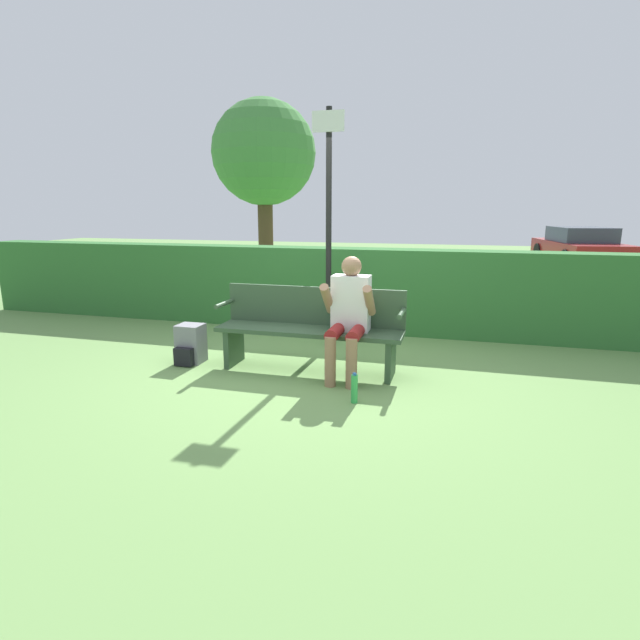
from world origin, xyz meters
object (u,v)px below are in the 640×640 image
at_px(person_seated, 349,312).
at_px(tree, 264,154).
at_px(park_bench, 311,327).
at_px(backpack, 190,345).
at_px(water_bottle, 354,389).
at_px(parked_car, 579,247).
at_px(signpost, 329,218).

bearing_deg(person_seated, tree, 118.69).
bearing_deg(park_bench, backpack, -174.25).
height_order(person_seated, water_bottle, person_seated).
xyz_separation_m(park_bench, parked_car, (4.93, 11.58, 0.10)).
distance_m(park_bench, parked_car, 12.59).
relative_size(park_bench, person_seated, 1.61).
distance_m(person_seated, parked_car, 12.54).
relative_size(backpack, water_bottle, 1.55).
bearing_deg(signpost, water_bottle, -68.33).
distance_m(water_bottle, parked_car, 13.13).
distance_m(backpack, signpost, 2.20).
distance_m(park_bench, person_seated, 0.51).
bearing_deg(parked_car, signpost, 146.00).
xyz_separation_m(person_seated, parked_car, (4.49, 11.71, -0.12)).
xyz_separation_m(water_bottle, signpost, (-0.70, 1.77, 1.45)).
height_order(backpack, tree, tree).
bearing_deg(park_bench, signpost, 93.23).
height_order(backpack, water_bottle, backpack).
distance_m(backpack, parked_car, 13.31).
height_order(person_seated, parked_car, person_seated).
bearing_deg(person_seated, signpost, 114.66).
bearing_deg(water_bottle, tree, 117.53).
bearing_deg(parked_car, water_bottle, 152.07).
height_order(signpost, tree, tree).
relative_size(person_seated, backpack, 2.84).
bearing_deg(signpost, tree, 119.55).
height_order(backpack, parked_car, parked_car).
relative_size(signpost, parked_car, 0.68).
height_order(park_bench, backpack, park_bench).
height_order(park_bench, tree, tree).
bearing_deg(parked_car, tree, 118.36).
xyz_separation_m(park_bench, backpack, (-1.37, -0.14, -0.26)).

